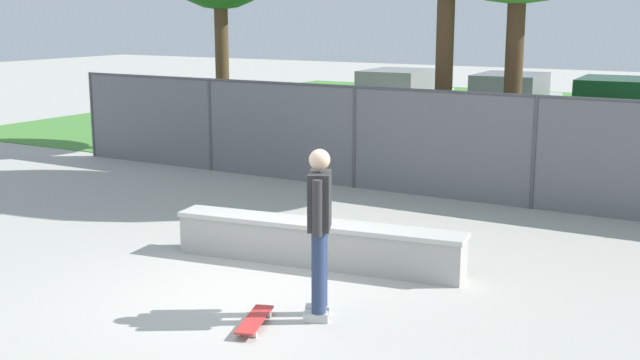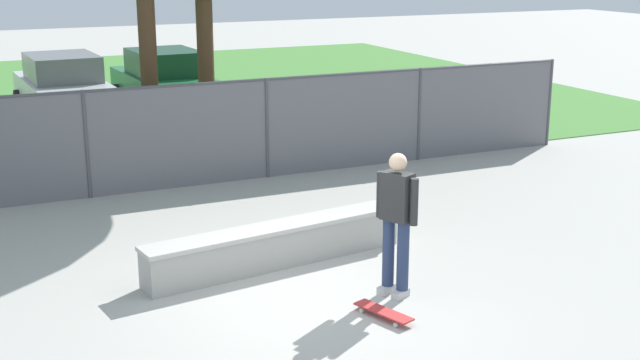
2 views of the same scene
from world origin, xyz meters
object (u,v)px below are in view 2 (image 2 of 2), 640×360
at_px(concrete_ledge, 277,245).
at_px(skateboarder, 396,218).
at_px(skateboard, 383,312).
at_px(car_silver, 63,87).
at_px(car_green, 164,81).

xyz_separation_m(concrete_ledge, skateboarder, (0.95, -1.58, 0.72)).
relative_size(skateboard, car_silver, 0.19).
bearing_deg(concrete_ledge, skateboard, -77.03).
bearing_deg(skateboarder, skateboard, -130.29).
distance_m(concrete_ledge, skateboarder, 1.98).
bearing_deg(concrete_ledge, skateboarder, -59.08).
relative_size(concrete_ledge, car_silver, 0.90).
height_order(concrete_ledge, skateboard, concrete_ledge).
bearing_deg(skateboard, concrete_ledge, 102.97).
bearing_deg(skateboard, car_silver, 96.40).
relative_size(skateboard, car_green, 0.19).
bearing_deg(skateboarder, car_green, 87.61).
distance_m(concrete_ledge, car_green, 11.79).
xyz_separation_m(skateboard, car_silver, (-1.56, 13.91, 0.77)).
height_order(concrete_ledge, skateboarder, skateboarder).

